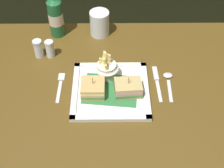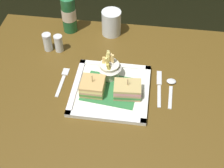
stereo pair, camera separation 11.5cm
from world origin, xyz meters
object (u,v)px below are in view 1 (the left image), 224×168
Objects in this scene: fries_cup at (107,68)px; knife at (157,81)px; sandwich_half_left at (93,88)px; water_glass at (100,25)px; beer_bottle at (55,15)px; dining_table at (113,120)px; fork at (60,85)px; square_plate at (110,90)px; salt_shaker at (38,49)px; sandwich_half_right at (128,88)px; spoon at (168,79)px; pepper_shaker at (50,50)px.

fries_cup is 0.19m from knife.
sandwich_half_left is 0.77× the size of water_glass.
water_glass is (0.18, 0.00, -0.05)m from beer_bottle.
fork is at bearing 170.50° from dining_table.
fries_cup is at bearing 101.15° from square_plate.
square_plate is 0.07m from sandwich_half_left.
salt_shaker is (-0.22, 0.21, -0.00)m from sandwich_half_left.
sandwich_half_right is (0.12, -0.00, 0.00)m from sandwich_half_left.
spoon is (0.20, 0.06, 0.18)m from dining_table.
beer_bottle is at bearing 124.94° from dining_table.
water_glass is 0.77× the size of spoon.
spoon is (0.28, 0.07, -0.03)m from sandwich_half_left.
knife is at bearing -6.53° from fries_cup.
dining_table is 0.41m from salt_shaker.
pepper_shaker is (-0.30, 0.21, -0.00)m from sandwich_half_right.
sandwich_half_left is 0.12m from sandwich_half_right.
fork is (-0.14, -0.30, -0.04)m from water_glass.
sandwich_half_left is 0.39m from beer_bottle.
spoon is at bearing 24.49° from sandwich_half_right.
square_plate is 1.98× the size of spoon.
knife is (0.22, -0.29, -0.04)m from water_glass.
sandwich_half_left is 0.47× the size of knife.
fork is at bearing -167.77° from fries_cup.
pepper_shaker is (-0.01, -0.14, -0.06)m from beer_bottle.
dining_table is 13.27× the size of sandwich_half_left.
square_plate is 1.56× the size of knife.
dining_table is at bearing -38.27° from pepper_shaker.
beer_bottle is 1.83× the size of fork.
sandwich_half_left is 0.32× the size of beer_bottle.
fork is at bearing -176.73° from spoon.
beer_bottle is at bearing 129.16° from sandwich_half_right.
square_plate reaches higher than dining_table.
pepper_shaker is (-0.25, 0.20, 0.20)m from dining_table.
fork is at bearing -177.49° from knife.
sandwich_half_right is 1.31× the size of salt_shaker.
sandwich_half_right reaches higher than square_plate.
sandwich_half_left is 0.14m from fork.
sandwich_half_left reaches higher than spoon.
dining_table is 0.24m from fries_cup.
spoon is (0.26, -0.28, -0.04)m from water_glass.
beer_bottle is 0.53m from spoon.
salt_shaker is at bearing 136.46° from sandwich_half_left.
square_plate is 0.19m from fork.
fries_cup is at bearing 109.49° from dining_table.
dining_table is 10.21× the size of water_glass.
beer_bottle reaches higher than salt_shaker.
fries_cup is 0.75× the size of fork.
pepper_shaker is at bearing 107.89° from fork.
sandwich_half_left is at bearing -43.54° from salt_shaker.
fork is 0.81× the size of knife.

